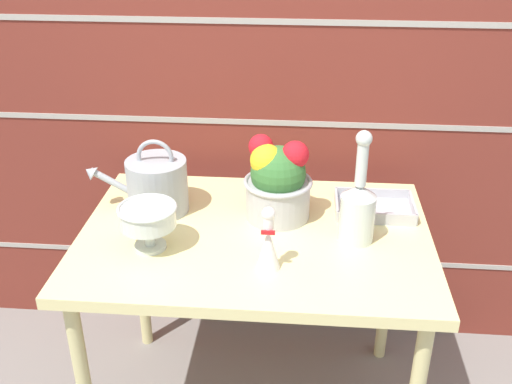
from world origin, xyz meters
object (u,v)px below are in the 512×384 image
flower_planter (277,181)px  figurine_vase (268,244)px  watering_can (156,185)px  wire_tray (374,208)px  crystal_pedestal_bowl (148,218)px  glass_decanter (358,207)px

flower_planter → figurine_vase: flower_planter is taller
watering_can → wire_tray: 0.71m
flower_planter → watering_can: bearing=178.7°
crystal_pedestal_bowl → wire_tray: (0.67, 0.28, -0.09)m
flower_planter → figurine_vase: size_ratio=1.40×
watering_can → wire_tray: watering_can is taller
crystal_pedestal_bowl → figurine_vase: (0.35, -0.08, -0.02)m
figurine_vase → wire_tray: size_ratio=0.76×
crystal_pedestal_bowl → flower_planter: bearing=31.6°
figurine_vase → wire_tray: bearing=47.5°
figurine_vase → wire_tray: (0.32, 0.35, -0.07)m
watering_can → flower_planter: size_ratio=1.27×
crystal_pedestal_bowl → wire_tray: size_ratio=0.68×
glass_decanter → wire_tray: (0.07, 0.18, -0.10)m
figurine_vase → glass_decanter: bearing=34.5°
figurine_vase → watering_can: bearing=141.4°
flower_planter → figurine_vase: bearing=-91.6°
wire_tray → crystal_pedestal_bowl: bearing=-157.6°
flower_planter → glass_decanter: (0.24, -0.12, -0.01)m
crystal_pedestal_bowl → flower_planter: 0.42m
wire_tray → flower_planter: bearing=-169.8°
crystal_pedestal_bowl → figurine_vase: bearing=-12.1°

